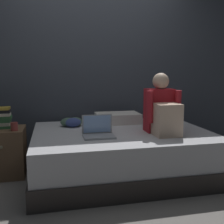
% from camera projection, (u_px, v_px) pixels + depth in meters
% --- Properties ---
extents(ground_plane, '(8.00, 8.00, 0.00)m').
position_uv_depth(ground_plane, '(110.00, 184.00, 2.85)').
color(ground_plane, gray).
extents(wall_back, '(5.60, 0.10, 2.70)m').
position_uv_depth(wall_back, '(92.00, 58.00, 3.80)').
color(wall_back, '#424751').
rests_on(wall_back, ground_plane).
extents(bed, '(2.00, 1.50, 0.50)m').
position_uv_depth(bed, '(121.00, 152.00, 3.14)').
color(bed, '#332D2B').
rests_on(bed, ground_plane).
extents(nightstand, '(0.44, 0.46, 0.54)m').
position_uv_depth(nightstand, '(5.00, 152.00, 3.07)').
color(nightstand, brown).
rests_on(nightstand, ground_plane).
extents(person_sitting, '(0.39, 0.44, 0.66)m').
position_uv_depth(person_sitting, '(162.00, 110.00, 2.95)').
color(person_sitting, '#B21E28').
rests_on(person_sitting, bed).
extents(laptop, '(0.32, 0.23, 0.22)m').
position_uv_depth(laptop, '(98.00, 131.00, 2.82)').
color(laptop, '#9EA0A5').
rests_on(laptop, bed).
extents(pillow, '(0.56, 0.36, 0.13)m').
position_uv_depth(pillow, '(118.00, 118.00, 3.54)').
color(pillow, silver).
rests_on(pillow, bed).
extents(book_stack, '(0.22, 0.17, 0.24)m').
position_uv_depth(book_stack, '(1.00, 118.00, 3.03)').
color(book_stack, '#387042').
rests_on(book_stack, nightstand).
extents(mug, '(0.08, 0.08, 0.09)m').
position_uv_depth(mug, '(14.00, 126.00, 2.93)').
color(mug, '#933833').
rests_on(mug, nightstand).
extents(clothes_pile, '(0.27, 0.23, 0.11)m').
position_uv_depth(clothes_pile, '(72.00, 122.00, 3.32)').
color(clothes_pile, '#4C6B56').
rests_on(clothes_pile, bed).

